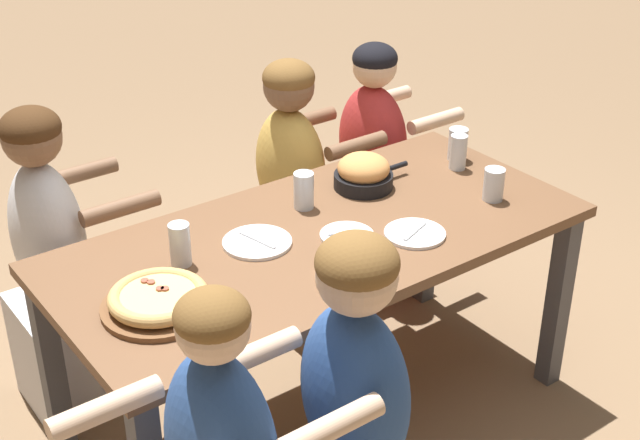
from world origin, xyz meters
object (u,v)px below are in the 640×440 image
at_px(empty_plate_a, 415,234).
at_px(diner_far_midright, 292,201).
at_px(empty_plate_c, 347,235).
at_px(drinking_glass_a, 494,186).
at_px(diner_near_midleft, 352,437).
at_px(empty_plate_b, 350,275).
at_px(drinking_glass_e, 180,247).
at_px(drinking_glass_c, 304,192).
at_px(skillet_bowl, 364,173).
at_px(drinking_glass_d, 458,144).
at_px(diner_far_left, 56,275).
at_px(pizza_board_main, 159,300).
at_px(diner_far_right, 372,178).
at_px(empty_plate_d, 257,242).
at_px(drinking_glass_b, 458,154).

distance_m(empty_plate_a, diner_far_midright, 0.88).
bearing_deg(diner_far_midright, empty_plate_c, -20.68).
height_order(drinking_glass_a, diner_near_midleft, diner_near_midleft).
relative_size(empty_plate_b, drinking_glass_e, 1.52).
distance_m(drinking_glass_c, diner_near_midleft, 0.98).
xyz_separation_m(skillet_bowl, diner_near_midleft, (-0.70, -0.83, -0.28)).
height_order(drinking_glass_d, diner_far_left, diner_far_left).
bearing_deg(empty_plate_b, pizza_board_main, 161.23).
xyz_separation_m(empty_plate_c, diner_far_right, (0.70, 0.72, -0.27)).
bearing_deg(empty_plate_d, empty_plate_b, -70.88).
relative_size(empty_plate_a, empty_plate_b, 0.96).
bearing_deg(empty_plate_c, empty_plate_d, 152.50).
height_order(drinking_glass_c, drinking_glass_e, drinking_glass_e).
xyz_separation_m(empty_plate_c, drinking_glass_c, (0.01, 0.26, 0.05)).
xyz_separation_m(empty_plate_a, drinking_glass_c, (-0.18, 0.38, 0.05)).
bearing_deg(drinking_glass_e, drinking_glass_d, 2.90).
bearing_deg(empty_plate_a, diner_near_midleft, -143.88).
xyz_separation_m(empty_plate_c, drinking_glass_a, (0.59, -0.09, 0.05)).
bearing_deg(drinking_glass_d, diner_far_left, 162.02).
bearing_deg(drinking_glass_a, pizza_board_main, 176.58).
xyz_separation_m(drinking_glass_e, diner_far_right, (1.23, 0.54, -0.32)).
bearing_deg(drinking_glass_b, empty_plate_b, -155.32).
xyz_separation_m(drinking_glass_c, drinking_glass_d, (0.72, -0.02, 0.00)).
bearing_deg(drinking_glass_e, empty_plate_b, -44.79).
relative_size(skillet_bowl, empty_plate_a, 1.54).
bearing_deg(pizza_board_main, diner_near_midleft, -63.61).
xyz_separation_m(diner_far_midright, diner_far_left, (-1.02, 0.00, 0.02)).
bearing_deg(drinking_glass_d, drinking_glass_b, -133.30).
bearing_deg(diner_far_right, drinking_glass_e, -66.09).
relative_size(skillet_bowl, drinking_glass_a, 2.68).
relative_size(pizza_board_main, empty_plate_d, 1.48).
xyz_separation_m(skillet_bowl, drinking_glass_e, (-0.80, -0.09, 0.00)).
distance_m(empty_plate_b, empty_plate_c, 0.25).
bearing_deg(drinking_glass_d, diner_far_midright, 133.68).
distance_m(empty_plate_c, diner_far_left, 1.06).
distance_m(pizza_board_main, drinking_glass_e, 0.26).
xyz_separation_m(diner_far_right, diner_near_midleft, (-1.13, -1.29, 0.03)).
bearing_deg(diner_near_midleft, diner_far_right, -41.20).
bearing_deg(skillet_bowl, empty_plate_a, -103.16).
xyz_separation_m(skillet_bowl, empty_plate_b, (-0.42, -0.46, -0.05)).
xyz_separation_m(empty_plate_d, drinking_glass_c, (0.27, 0.12, 0.05)).
bearing_deg(drinking_glass_c, diner_far_left, 148.94).
relative_size(empty_plate_b, diner_far_left, 0.18).
bearing_deg(empty_plate_c, diner_far_left, 136.39).
bearing_deg(empty_plate_b, drinking_glass_a, 8.54).
bearing_deg(drinking_glass_d, empty_plate_a, -146.36).
bearing_deg(diner_far_right, diner_far_left, -90.00).
relative_size(drinking_glass_e, diner_near_midleft, 0.12).
relative_size(drinking_glass_b, diner_far_right, 0.12).
distance_m(drinking_glass_c, diner_far_right, 0.89).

